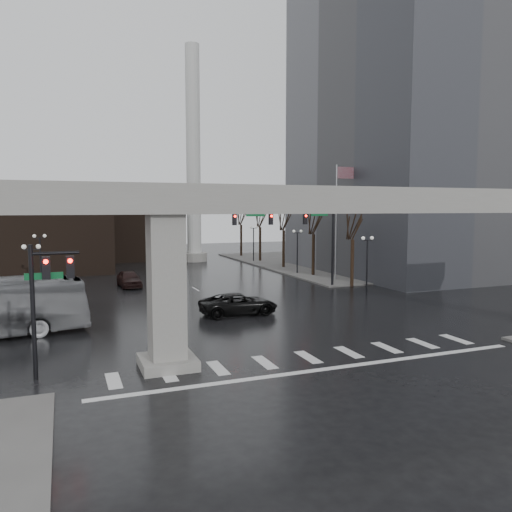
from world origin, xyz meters
The scene contains 23 objects.
ground centered at (0.00, 0.00, 0.00)m, with size 160.00×160.00×0.00m, color black.
sidewalk_ne centered at (26.00, 36.00, 0.07)m, with size 28.00×36.00×0.15m, color #63605E.
elevated_guideway centered at (1.26, 0.00, 6.88)m, with size 48.00×2.60×8.70m.
office_tower centered at (28.00, 26.00, 21.00)m, with size 22.00×26.00×42.00m, color slate.
building_far_left centered at (-14.00, 42.00, 5.00)m, with size 16.00×14.00×10.00m, color black.
building_far_mid centered at (-2.00, 52.00, 4.00)m, with size 10.00×10.00×8.00m, color black.
smokestack centered at (6.00, 46.00, 13.35)m, with size 3.60×3.60×30.00m.
signal_mast_arm centered at (8.99, 18.80, 5.83)m, with size 12.12×0.43×8.00m.
signal_left_pole centered at (-12.25, 0.50, 4.07)m, with size 2.30×0.30×6.00m.
flagpole_assembly centered at (15.29, 22.00, 7.53)m, with size 2.06×0.12×12.00m.
lamp_right_0 centered at (13.50, 14.00, 3.47)m, with size 1.22×0.32×5.11m.
lamp_right_1 centered at (13.50, 28.00, 3.47)m, with size 1.22×0.32×5.11m.
lamp_right_2 centered at (13.50, 42.00, 3.47)m, with size 1.22×0.32×5.11m.
lamp_left_0 centered at (-13.50, 14.00, 3.47)m, with size 1.22×0.32×5.11m.
lamp_left_1 centered at (-13.50, 28.00, 3.47)m, with size 1.22×0.32×5.11m.
lamp_left_2 centered at (-13.50, 42.00, 3.47)m, with size 1.22×0.32×5.11m.
tree_right_0 centered at (14.53, 18.02, 2.79)m, with size 1.09×1.58×7.50m.
tree_right_1 centered at (14.53, 26.02, 2.85)m, with size 1.09×1.61×7.67m.
tree_right_2 centered at (14.53, 34.02, 2.91)m, with size 1.10×1.63×7.85m.
tree_right_3 centered at (14.53, 42.02, 2.98)m, with size 1.11×1.66×8.02m.
tree_right_4 centered at (14.53, 50.02, 3.04)m, with size 1.12×1.69×8.19m.
pickup_truck centered at (0.06, 9.88, 0.78)m, with size 2.57×5.58×1.55m, color black.
far_car centered at (-5.66, 25.49, 0.80)m, with size 1.89×4.69×1.60m, color black.
Camera 1 is at (-11.48, -23.17, 7.60)m, focal length 35.00 mm.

